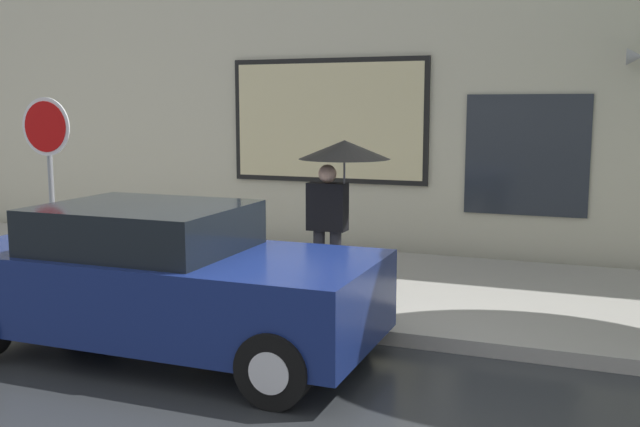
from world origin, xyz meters
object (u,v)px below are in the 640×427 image
Objects in this scene: parked_car at (161,280)px; fire_hydrant at (198,258)px; stop_sign at (48,151)px; pedestrian_with_umbrella at (339,170)px.

fire_hydrant is (-0.74, 1.94, -0.22)m from parked_car.
stop_sign is (-2.79, 1.67, 1.11)m from parked_car.
fire_hydrant is at bearing -175.51° from pedestrian_with_umbrella.
pedestrian_with_umbrella is (1.86, 0.15, 1.17)m from fire_hydrant.
pedestrian_with_umbrella is (1.12, 2.08, 0.95)m from parked_car.
parked_car is 5.73× the size of fire_hydrant.
stop_sign is at bearing 149.08° from parked_car.
parked_car reaches higher than fire_hydrant.
pedestrian_with_umbrella is 0.79× the size of stop_sign.
pedestrian_with_umbrella reaches higher than parked_car.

